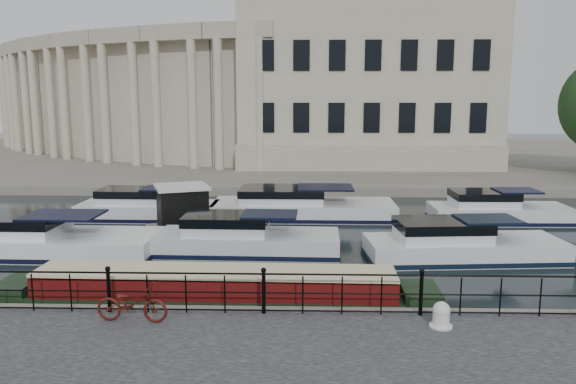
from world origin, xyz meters
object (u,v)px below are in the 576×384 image
(mooring_bollard, at_px, (441,315))
(narrowboat, at_px, (216,297))
(harbour_hut, at_px, (182,211))
(bicycle, at_px, (132,303))

(mooring_bollard, distance_m, narrowboat, 6.32)
(mooring_bollard, relative_size, harbour_hut, 0.16)
(bicycle, height_order, narrowboat, bicycle)
(narrowboat, bearing_deg, bicycle, -125.86)
(mooring_bollard, xyz_separation_m, harbour_hut, (-8.85, 11.87, 0.11))
(harbour_hut, bearing_deg, narrowboat, -93.10)
(harbour_hut, bearing_deg, bicycle, -104.31)
(bicycle, xyz_separation_m, mooring_bollard, (7.56, -0.10, -0.17))
(mooring_bollard, bearing_deg, harbour_hut, 126.71)
(bicycle, distance_m, harbour_hut, 11.84)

